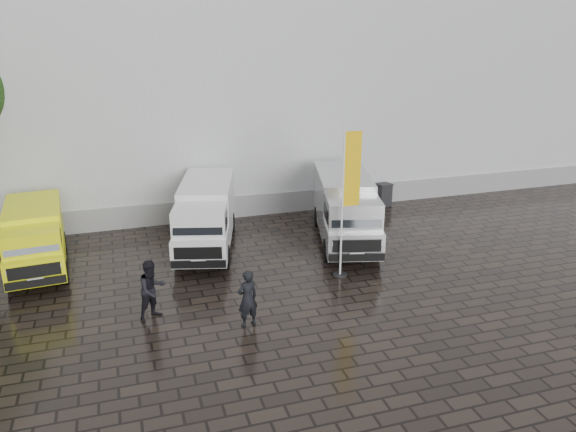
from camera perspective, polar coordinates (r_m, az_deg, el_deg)
name	(u,v)px	position (r m, az deg, el deg)	size (l,w,h in m)	color
ground	(315,288)	(19.40, 2.71, -7.28)	(120.00, 120.00, 0.00)	black
exhibition_hall	(254,69)	(33.36, -3.47, 14.67)	(44.00, 16.00, 12.00)	silver
hall_plinth	(297,201)	(26.79, 0.96, 1.54)	(44.00, 0.15, 1.00)	gray
van_yellow	(35,240)	(22.28, -24.28, -2.24)	(1.90, 4.95, 2.28)	#F7FF0D
van_white	(206,217)	(22.45, -8.34, -0.14)	(1.97, 5.90, 2.56)	white
van_silver	(345,210)	(22.97, 5.82, 0.57)	(2.06, 6.17, 2.67)	#B4B6B9
flagpole	(348,193)	(19.35, 6.08, 2.30)	(0.88, 0.50, 5.41)	black
wheelie_bin	(383,194)	(28.01, 9.67, 2.18)	(0.67, 0.67, 1.11)	black
person_front	(248,298)	(16.77, -4.13, -8.36)	(0.66, 0.43, 1.80)	black
person_tent	(152,290)	(17.62, -13.63, -7.29)	(0.92, 0.72, 1.90)	black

